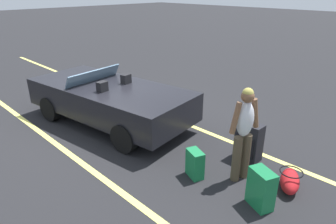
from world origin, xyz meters
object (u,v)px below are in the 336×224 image
at_px(traveler_person, 244,130).
at_px(suitcase_medium_bright, 261,189).
at_px(convertible_car, 104,98).
at_px(duffel_bag, 290,181).
at_px(suitcase_small_carryon, 195,164).
at_px(suitcase_large_black, 249,142).

bearing_deg(traveler_person, suitcase_medium_bright, 162.70).
bearing_deg(traveler_person, convertible_car, 19.73).
bearing_deg(duffel_bag, traveler_person, 22.85).
bearing_deg(suitcase_small_carryon, traveler_person, -28.36).
bearing_deg(traveler_person, suitcase_large_black, -53.48).
xyz_separation_m(suitcase_large_black, suitcase_small_carryon, (0.34, 1.17, -0.12)).
height_order(suitcase_medium_bright, traveler_person, traveler_person).
height_order(duffel_bag, traveler_person, traveler_person).
bearing_deg(traveler_person, duffel_bag, -141.06).
distance_m(suitcase_medium_bright, traveler_person, 0.96).
bearing_deg(suitcase_small_carryon, suitcase_medium_bright, -64.34).
relative_size(convertible_car, suitcase_small_carryon, 8.67).
xyz_separation_m(suitcase_large_black, traveler_person, (-0.25, 0.66, 0.56)).
height_order(suitcase_small_carryon, duffel_bag, suitcase_small_carryon).
relative_size(convertible_car, suitcase_medium_bright, 6.99).
xyz_separation_m(suitcase_medium_bright, duffel_bag, (-0.14, -0.72, -0.15)).
height_order(suitcase_large_black, duffel_bag, suitcase_large_black).
bearing_deg(suitcase_large_black, suitcase_medium_bright, 39.26).
bearing_deg(duffel_bag, convertible_car, 7.06).
bearing_deg(traveler_person, suitcase_small_carryon, 56.85).
relative_size(suitcase_large_black, suitcase_medium_bright, 1.19).
distance_m(suitcase_large_black, traveler_person, 0.90).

